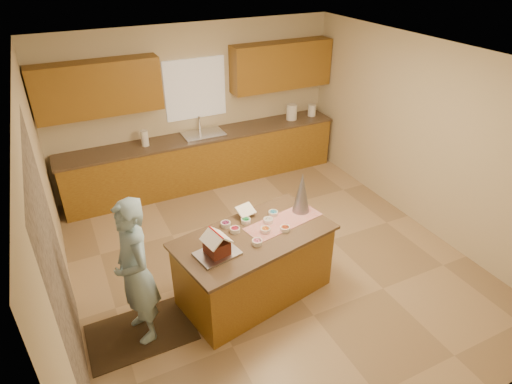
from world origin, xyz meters
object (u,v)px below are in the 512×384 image
island_base (254,266)px  boy (135,272)px  tinsel_tree (302,192)px  gingerbread_house (217,245)px

island_base → boy: size_ratio=1.03×
island_base → boy: (-1.37, -0.01, 0.43)m
tinsel_tree → gingerbread_house: bearing=-164.4°
island_base → tinsel_tree: (0.73, 0.20, 0.73)m
tinsel_tree → boy: boy is taller
tinsel_tree → boy: (-2.10, -0.21, -0.30)m
tinsel_tree → boy: size_ratio=0.32×
island_base → gingerbread_house: bearing=-174.8°
tinsel_tree → gingerbread_house: size_ratio=1.68×
boy → island_base: bearing=81.1°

